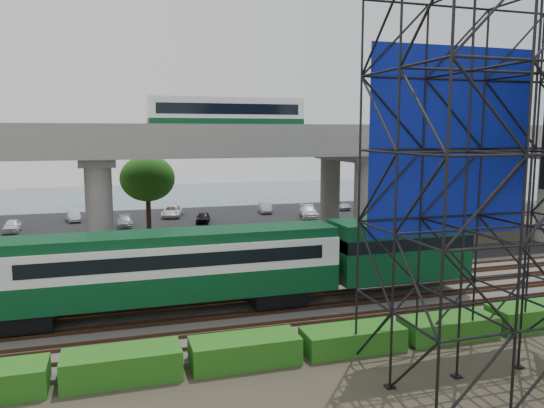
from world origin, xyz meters
name	(u,v)px	position (x,y,z in m)	size (l,w,h in m)	color
ground	(299,320)	(0.00, 0.00, 0.00)	(140.00, 140.00, 0.00)	#474233
ballast_bed	(287,306)	(0.00, 2.00, 0.10)	(90.00, 12.00, 0.20)	slate
service_road	(249,270)	(0.00, 10.50, 0.04)	(90.00, 5.00, 0.08)	black
parking_lot	(197,219)	(0.00, 34.00, 0.04)	(90.00, 18.00, 0.08)	black
harbor_water	(175,197)	(0.00, 56.00, 0.01)	(140.00, 40.00, 0.03)	#3F4F69
rail_tracks	(287,303)	(0.00, 2.00, 0.28)	(90.00, 9.52, 0.16)	#472D1E
commuter_train	(198,264)	(-4.94, 2.00, 2.88)	(29.30, 3.06, 4.30)	black
overpass	(231,152)	(-0.03, 16.00, 8.21)	(80.00, 12.00, 12.40)	#9E9B93
scaffold_tower	(498,191)	(5.32, -7.98, 7.47)	(9.36, 6.36, 15.00)	black
hedge_strip	(353,338)	(1.01, -4.30, 0.56)	(34.60, 1.80, 1.20)	#1C6016
trees	(172,187)	(-4.67, 16.17, 5.57)	(40.94, 16.94, 7.69)	#382314
suv	(170,263)	(-5.47, 11.03, 0.81)	(2.43, 5.27, 1.47)	black
parked_cars	(208,213)	(1.20, 33.61, 0.68)	(38.87, 9.87, 1.32)	white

